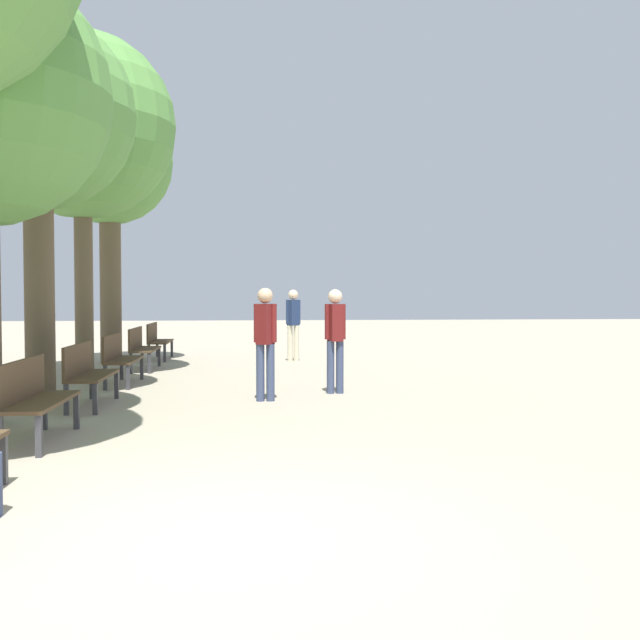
% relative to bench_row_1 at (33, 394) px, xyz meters
% --- Properties ---
extents(ground_plane, '(80.00, 80.00, 0.00)m').
position_rel_bench_row_1_xyz_m(ground_plane, '(2.06, -3.16, -0.52)').
color(ground_plane, gray).
extents(bench_row_1, '(0.46, 1.58, 0.90)m').
position_rel_bench_row_1_xyz_m(bench_row_1, '(0.00, 0.00, 0.00)').
color(bench_row_1, '#4C3823').
rests_on(bench_row_1, ground_plane).
extents(bench_row_2, '(0.46, 1.58, 0.90)m').
position_rel_bench_row_1_xyz_m(bench_row_2, '(0.00, 2.48, 0.00)').
color(bench_row_2, '#4C3823').
rests_on(bench_row_2, ground_plane).
extents(bench_row_3, '(0.46, 1.58, 0.90)m').
position_rel_bench_row_1_xyz_m(bench_row_3, '(0.00, 4.97, 0.00)').
color(bench_row_3, '#4C3823').
rests_on(bench_row_3, ground_plane).
extents(bench_row_4, '(0.46, 1.58, 0.90)m').
position_rel_bench_row_1_xyz_m(bench_row_4, '(0.00, 7.45, 0.00)').
color(bench_row_4, '#4C3823').
rests_on(bench_row_4, ground_plane).
extents(bench_row_5, '(0.46, 1.58, 0.90)m').
position_rel_bench_row_1_xyz_m(bench_row_5, '(0.00, 9.94, 0.00)').
color(bench_row_5, '#4C3823').
rests_on(bench_row_5, ground_plane).
extents(tree_row_2, '(2.99, 2.99, 5.91)m').
position_rel_bench_row_1_xyz_m(tree_row_2, '(-0.93, 3.51, 3.82)').
color(tree_row_2, brown).
rests_on(tree_row_2, ground_plane).
extents(tree_row_3, '(3.61, 3.61, 6.69)m').
position_rel_bench_row_1_xyz_m(tree_row_3, '(-0.93, 6.43, 4.33)').
color(tree_row_3, brown).
rests_on(tree_row_3, ground_plane).
extents(tree_row_4, '(2.91, 2.91, 6.13)m').
position_rel_bench_row_1_xyz_m(tree_row_4, '(-0.93, 9.05, 4.06)').
color(tree_row_4, brown).
rests_on(tree_row_4, ground_plane).
extents(pedestrian_near, '(0.34, 0.27, 1.68)m').
position_rel_bench_row_1_xyz_m(pedestrian_near, '(3.69, 3.49, 0.44)').
color(pedestrian_near, '#384260').
rests_on(pedestrian_near, ground_plane).
extents(pedestrian_mid, '(0.34, 0.30, 1.70)m').
position_rel_bench_row_1_xyz_m(pedestrian_mid, '(2.55, 2.76, 0.45)').
color(pedestrian_mid, '#384260').
rests_on(pedestrian_mid, ground_plane).
extents(pedestrian_far, '(0.35, 0.30, 1.71)m').
position_rel_bench_row_1_xyz_m(pedestrian_far, '(3.32, 9.09, 0.46)').
color(pedestrian_far, beige).
rests_on(pedestrian_far, ground_plane).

